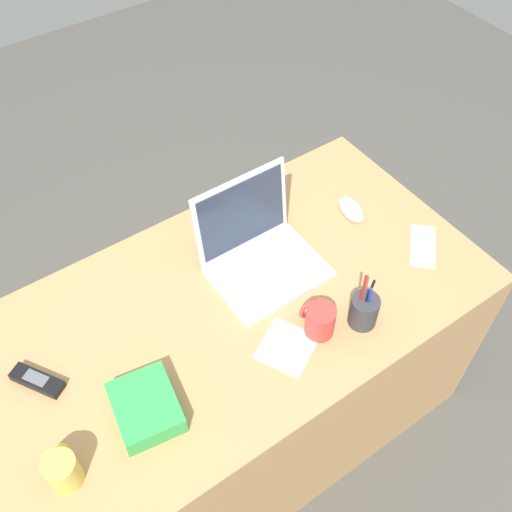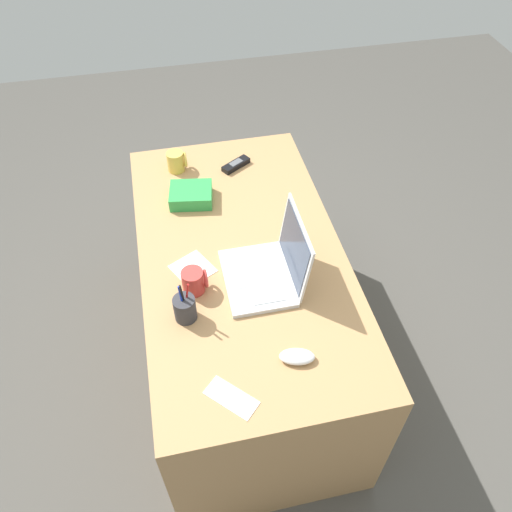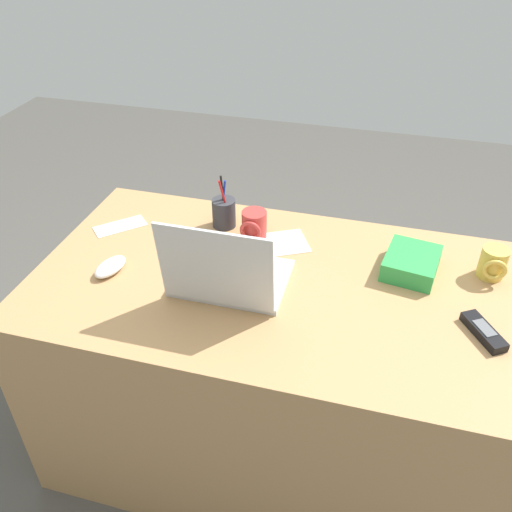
{
  "view_description": "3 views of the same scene",
  "coord_description": "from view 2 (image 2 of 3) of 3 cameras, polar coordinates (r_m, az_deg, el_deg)",
  "views": [
    {
      "loc": [
        -0.48,
        -0.81,
        2.07
      ],
      "look_at": [
        0.11,
        0.04,
        0.83
      ],
      "focal_mm": 41.43,
      "sensor_mm": 36.0,
      "label": 1
    },
    {
      "loc": [
        1.33,
        -0.23,
        2.16
      ],
      "look_at": [
        0.11,
        0.04,
        0.81
      ],
      "focal_mm": 35.97,
      "sensor_mm": 36.0,
      "label": 2
    },
    {
      "loc": [
        -0.23,
        1.18,
        1.68
      ],
      "look_at": [
        0.08,
        0.03,
        0.83
      ],
      "focal_mm": 37.75,
      "sensor_mm": 36.0,
      "label": 3
    }
  ],
  "objects": [
    {
      "name": "ground_plane",
      "position": [
        2.55,
        -1.31,
        -10.76
      ],
      "size": [
        6.0,
        6.0,
        0.0
      ],
      "primitive_type": "plane",
      "color": "#4C4944"
    },
    {
      "name": "desk",
      "position": [
        2.25,
        -1.46,
        -5.83
      ],
      "size": [
        1.46,
        0.78,
        0.73
      ],
      "primitive_type": "cube",
      "color": "tan",
      "rests_on": "ground"
    },
    {
      "name": "laptop",
      "position": [
        1.84,
        1.53,
        -1.31
      ],
      "size": [
        0.31,
        0.27,
        0.26
      ],
      "color": "silver",
      "rests_on": "desk"
    },
    {
      "name": "computer_mouse",
      "position": [
        1.67,
        4.59,
        -11.09
      ],
      "size": [
        0.09,
        0.13,
        0.03
      ],
      "primitive_type": "ellipsoid",
      "rotation": [
        0.0,
        0.0,
        -0.24
      ],
      "color": "white",
      "rests_on": "desk"
    },
    {
      "name": "coffee_mug_white",
      "position": [
        1.82,
        -6.9,
        -2.79
      ],
      "size": [
        0.08,
        0.09,
        0.09
      ],
      "color": "#C63833",
      "rests_on": "desk"
    },
    {
      "name": "coffee_mug_tall",
      "position": [
        2.35,
        -8.83,
        10.36
      ],
      "size": [
        0.07,
        0.09,
        0.09
      ],
      "color": "#E0BC4C",
      "rests_on": "desk"
    },
    {
      "name": "cordless_phone",
      "position": [
        2.36,
        -2.24,
        10.12
      ],
      "size": [
        0.11,
        0.14,
        0.03
      ],
      "color": "black",
      "rests_on": "desk"
    },
    {
      "name": "pen_holder",
      "position": [
        1.75,
        -7.91,
        -5.77
      ],
      "size": [
        0.08,
        0.08,
        0.18
      ],
      "color": "#333338",
      "rests_on": "desk"
    },
    {
      "name": "snack_bag",
      "position": [
        2.18,
        -7.24,
        6.74
      ],
      "size": [
        0.17,
        0.2,
        0.06
      ],
      "primitive_type": "cube",
      "rotation": [
        0.0,
        0.0,
        -0.16
      ],
      "color": "green",
      "rests_on": "desk"
    },
    {
      "name": "paper_note_near_laptop",
      "position": [
        1.61,
        -2.76,
        -15.46
      ],
      "size": [
        0.17,
        0.17,
        0.0
      ],
      "primitive_type": "cube",
      "rotation": [
        0.0,
        0.0,
        0.78
      ],
      "color": "white",
      "rests_on": "desk"
    },
    {
      "name": "paper_note_left",
      "position": [
        1.92,
        -7.05,
        -1.4
      ],
      "size": [
        0.18,
        0.18,
        0.0
      ],
      "primitive_type": "cube",
      "rotation": [
        0.0,
        0.0,
        0.48
      ],
      "color": "white",
      "rests_on": "desk"
    }
  ]
}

